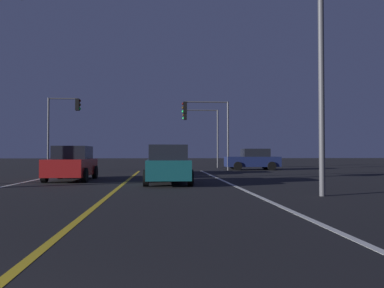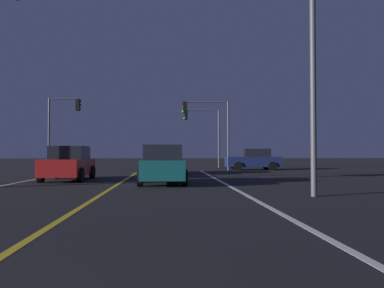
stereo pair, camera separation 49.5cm
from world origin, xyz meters
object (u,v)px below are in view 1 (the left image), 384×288
(traffic_light_near_right, at_px, (206,119))
(traffic_light_near_left, at_px, (64,117))
(car_ahead_far, at_px, (163,161))
(street_lamp_right_near, at_px, (307,23))
(car_crossing_side, at_px, (253,160))
(car_lead_same_lane, at_px, (168,165))
(traffic_light_far_right, at_px, (201,124))
(car_oncoming, at_px, (72,164))

(traffic_light_near_right, relative_size, traffic_light_near_left, 0.97)
(car_ahead_far, bearing_deg, street_lamp_right_near, -161.36)
(traffic_light_near_right, distance_m, street_lamp_right_near, 17.95)
(car_crossing_side, relative_size, traffic_light_near_left, 0.78)
(car_ahead_far, xyz_separation_m, traffic_light_near_right, (3.30, 4.67, 3.21))
(car_lead_same_lane, height_order, traffic_light_near_left, traffic_light_near_left)
(car_ahead_far, bearing_deg, traffic_light_near_left, 58.21)
(traffic_light_near_right, height_order, traffic_light_far_right, traffic_light_near_right)
(car_lead_same_lane, height_order, street_lamp_right_near, street_lamp_right_near)
(car_ahead_far, bearing_deg, car_oncoming, 140.55)
(traffic_light_near_right, bearing_deg, car_lead_same_lane, 76.06)
(car_lead_same_lane, bearing_deg, traffic_light_far_right, -10.37)
(car_lead_same_lane, xyz_separation_m, traffic_light_far_right, (3.33, 18.18, 3.18))
(car_oncoming, distance_m, car_ahead_far, 7.15)
(car_lead_same_lane, relative_size, car_ahead_far, 1.00)
(car_ahead_far, relative_size, traffic_light_near_right, 0.80)
(traffic_light_near_left, height_order, street_lamp_right_near, street_lamp_right_near)
(car_oncoming, bearing_deg, car_lead_same_lane, 62.02)
(car_crossing_side, height_order, traffic_light_near_left, traffic_light_near_left)
(car_crossing_side, distance_m, car_ahead_far, 9.06)
(car_crossing_side, height_order, traffic_light_near_right, traffic_light_near_right)
(car_oncoming, bearing_deg, car_crossing_side, 133.08)
(car_crossing_side, relative_size, street_lamp_right_near, 0.49)
(traffic_light_far_right, bearing_deg, car_ahead_far, 71.14)
(car_crossing_side, relative_size, traffic_light_far_right, 0.80)
(car_oncoming, bearing_deg, car_ahead_far, 140.55)
(car_crossing_side, distance_m, street_lamp_right_near, 19.44)
(car_ahead_far, bearing_deg, car_lead_same_lane, -178.95)
(car_ahead_far, xyz_separation_m, street_lamp_right_near, (4.45, -13.19, 4.64))
(car_crossing_side, relative_size, car_ahead_far, 1.00)
(traffic_light_near_right, bearing_deg, car_ahead_far, 54.76)
(car_crossing_side, height_order, traffic_light_far_right, traffic_light_far_right)
(car_lead_same_lane, height_order, car_crossing_side, same)
(street_lamp_right_near, bearing_deg, traffic_light_far_right, -87.61)
(car_lead_same_lane, relative_size, car_oncoming, 1.00)
(street_lamp_right_near, bearing_deg, car_crossing_side, -98.44)
(traffic_light_near_right, bearing_deg, car_oncoming, 52.42)
(traffic_light_near_left, relative_size, traffic_light_far_right, 1.03)
(traffic_light_far_right, height_order, street_lamp_right_near, street_lamp_right_near)
(car_crossing_side, xyz_separation_m, traffic_light_near_left, (-14.75, -0.81, 3.24))
(traffic_light_near_left, bearing_deg, car_ahead_far, -31.79)
(car_oncoming, xyz_separation_m, traffic_light_far_right, (8.02, 15.69, 3.18))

